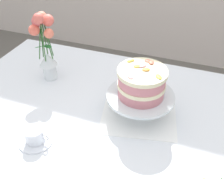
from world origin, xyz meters
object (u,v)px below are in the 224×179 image
at_px(layer_cake, 142,82).
at_px(flower_vase, 45,46).
at_px(dining_table, 94,126).
at_px(teacup, 35,137).
at_px(cake_stand, 140,98).

height_order(layer_cake, flower_vase, flower_vase).
relative_size(dining_table, teacup, 10.51).
height_order(cake_stand, layer_cake, layer_cake).
bearing_deg(teacup, dining_table, 59.54).
xyz_separation_m(dining_table, layer_cake, (0.19, 0.07, 0.25)).
xyz_separation_m(dining_table, teacup, (-0.14, -0.24, 0.12)).
relative_size(cake_stand, teacup, 2.18).
height_order(cake_stand, teacup, cake_stand).
bearing_deg(dining_table, cake_stand, 18.83).
bearing_deg(teacup, cake_stand, 42.31).
distance_m(cake_stand, teacup, 0.46).
height_order(dining_table, layer_cake, layer_cake).
xyz_separation_m(dining_table, cake_stand, (0.19, 0.07, 0.17)).
distance_m(cake_stand, flower_vase, 0.53).
bearing_deg(layer_cake, cake_stand, -86.82).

